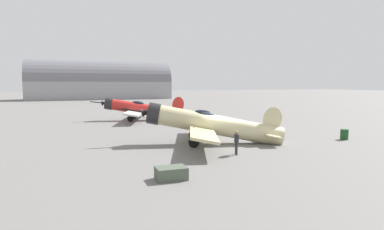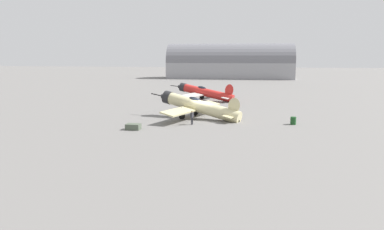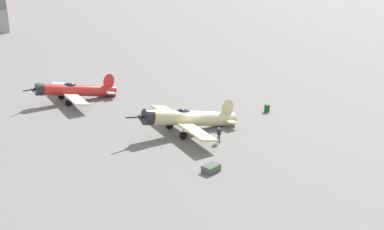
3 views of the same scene
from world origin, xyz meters
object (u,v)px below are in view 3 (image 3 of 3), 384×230
object	(u,v)px
fuel_drum	(267,108)
airplane_mid_apron	(74,90)
airplane_foreground	(188,118)
ground_crew_mechanic	(219,133)
equipment_crate	(211,168)

from	to	relation	value
fuel_drum	airplane_mid_apron	bearing A→B (deg)	-147.87
airplane_mid_apron	fuel_drum	xyz separation A→B (m)	(20.34, 12.77, -0.99)
airplane_foreground	fuel_drum	xyz separation A→B (m)	(2.36, 11.27, -1.07)
airplane_mid_apron	ground_crew_mechanic	xyz separation A→B (m)	(22.23, 1.45, -0.45)
ground_crew_mechanic	fuel_drum	world-z (taller)	ground_crew_mechanic
airplane_foreground	ground_crew_mechanic	bearing A→B (deg)	109.87
airplane_mid_apron	equipment_crate	world-z (taller)	airplane_mid_apron
ground_crew_mechanic	equipment_crate	world-z (taller)	ground_crew_mechanic
airplane_mid_apron	fuel_drum	distance (m)	24.03
airplane_mid_apron	ground_crew_mechanic	world-z (taller)	airplane_mid_apron
ground_crew_mechanic	equipment_crate	size ratio (longest dim) A/B	1.06
airplane_foreground	fuel_drum	distance (m)	11.56
ground_crew_mechanic	equipment_crate	distance (m)	6.84
ground_crew_mechanic	fuel_drum	size ratio (longest dim) A/B	1.85
airplane_mid_apron	fuel_drum	world-z (taller)	airplane_mid_apron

